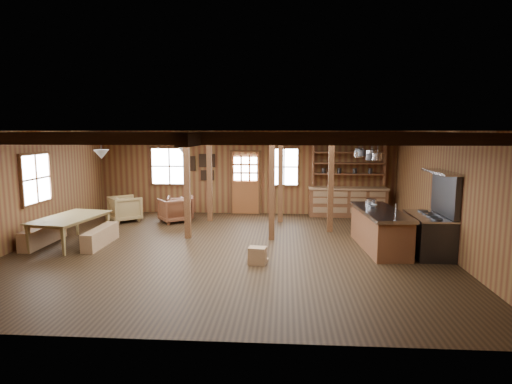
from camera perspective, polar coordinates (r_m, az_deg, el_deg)
room at (r=10.03m, az=-3.78°, el=0.12°), size 10.04×9.04×2.84m
ceiling_joists at (r=10.10m, az=-3.71°, el=7.47°), size 9.80×8.82×0.18m
timber_posts at (r=12.03m, az=-0.00°, el=1.49°), size 3.95×2.35×2.80m
back_door at (r=14.48m, az=-1.42°, el=0.55°), size 1.02×0.08×2.15m
window_back_left at (r=14.88m, az=-11.46°, el=3.39°), size 1.32×0.06×1.32m
window_back_right at (r=14.35m, az=3.76°, el=3.36°), size 1.02×0.06×1.32m
window_left at (r=12.16m, az=-27.30°, el=1.60°), size 0.14×1.24×1.32m
notice_boards at (r=14.62m, az=-7.30°, el=3.55°), size 1.08×0.03×0.90m
back_counter at (r=14.36m, az=12.13°, el=-0.82°), size 2.55×0.60×2.45m
pendant_lamps at (r=11.43m, az=-14.44°, el=5.16°), size 1.86×2.36×0.66m
pot_rack at (r=10.38m, az=14.50°, el=5.09°), size 0.39×3.00×0.43m
kitchen_island at (r=10.63m, az=16.17°, el=-4.78°), size 1.07×2.56×1.20m
step_stool at (r=9.13m, az=0.19°, el=-8.48°), size 0.45×0.35×0.37m
commercial_range at (r=10.49m, az=22.30°, el=-4.43°), size 0.80×1.55×1.92m
dining_table at (r=11.52m, az=-23.30°, el=-4.76°), size 1.41×2.16×0.71m
bench_wall at (r=11.91m, az=-26.49°, el=-5.15°), size 0.32×1.69×0.47m
bench_aisle at (r=11.25m, az=-20.00°, el=-5.61°), size 0.30×1.58×0.43m
armchair_a at (r=13.43m, az=-10.89°, el=-2.39°), size 1.12×1.13×0.74m
armchair_b at (r=13.79m, az=-10.00°, el=-2.08°), size 0.97×0.98×0.75m
armchair_c at (r=13.93m, az=-17.05°, el=-2.13°), size 1.20×1.20×0.79m
counter_pot at (r=11.16m, az=15.08°, el=-1.29°), size 0.26×0.26×0.16m
bowl at (r=10.95m, az=15.17°, el=-1.74°), size 0.31×0.31×0.06m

